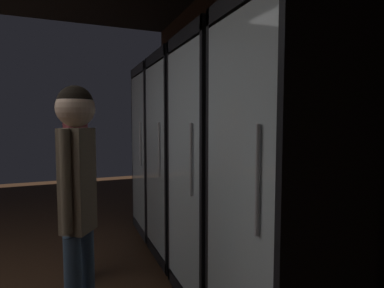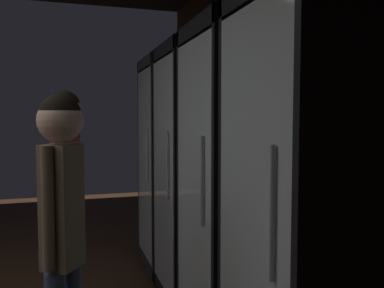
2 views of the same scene
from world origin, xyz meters
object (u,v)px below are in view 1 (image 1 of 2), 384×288
at_px(cooler_left, 188,159).
at_px(cooler_right, 290,190).
at_px(cooler_far_left, 165,151).
at_px(shopper_far, 76,157).
at_px(shopper_near, 78,188).
at_px(cooler_center, 224,169).

bearing_deg(cooler_left, cooler_right, -0.05).
bearing_deg(cooler_right, cooler_far_left, -180.00).
distance_m(cooler_far_left, cooler_right, 2.38).
bearing_deg(cooler_right, shopper_far, -142.11).
bearing_deg(shopper_far, shopper_near, -1.18).
relative_size(cooler_right, shopper_near, 1.30).
bearing_deg(shopper_near, cooler_center, 107.32).
bearing_deg(cooler_center, shopper_near, -72.68).
distance_m(cooler_center, shopper_far, 1.23).
relative_size(cooler_far_left, cooler_right, 1.00).
xyz_separation_m(cooler_center, shopper_far, (-0.59, -1.08, 0.08)).
relative_size(cooler_left, cooler_right, 1.00).
xyz_separation_m(cooler_far_left, cooler_left, (0.79, 0.00, -0.00)).
bearing_deg(cooler_far_left, cooler_right, 0.00).
height_order(cooler_far_left, shopper_far, cooler_far_left).
distance_m(cooler_left, cooler_center, 0.79).
height_order(cooler_right, shopper_far, cooler_right).
bearing_deg(cooler_left, cooler_center, -0.09).
bearing_deg(cooler_right, shopper_near, -112.37).
bearing_deg(cooler_center, cooler_right, -0.02).
bearing_deg(cooler_center, cooler_left, 179.91).
height_order(cooler_center, shopper_far, cooler_center).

